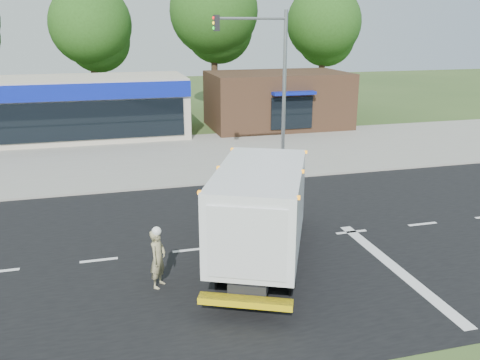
# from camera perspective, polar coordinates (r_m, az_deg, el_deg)

# --- Properties ---
(ground) EXTENTS (120.00, 120.00, 0.00)m
(ground) POSITION_cam_1_polar(r_m,az_deg,el_deg) (18.13, 3.85, -6.85)
(ground) COLOR #385123
(ground) RESTS_ON ground
(road_asphalt) EXTENTS (60.00, 14.00, 0.02)m
(road_asphalt) POSITION_cam_1_polar(r_m,az_deg,el_deg) (18.13, 3.85, -6.84)
(road_asphalt) COLOR black
(road_asphalt) RESTS_ON ground
(sidewalk) EXTENTS (60.00, 2.40, 0.12)m
(sidewalk) POSITION_cam_1_polar(r_m,az_deg,el_deg) (25.53, -2.07, 0.49)
(sidewalk) COLOR gray
(sidewalk) RESTS_ON ground
(parking_apron) EXTENTS (60.00, 9.00, 0.02)m
(parking_apron) POSITION_cam_1_polar(r_m,az_deg,el_deg) (31.03, -4.49, 3.36)
(parking_apron) COLOR gray
(parking_apron) RESTS_ON ground
(lane_markings) EXTENTS (55.20, 7.00, 0.01)m
(lane_markings) POSITION_cam_1_polar(r_m,az_deg,el_deg) (17.45, 9.54, -7.99)
(lane_markings) COLOR silver
(lane_markings) RESTS_ON road_asphalt
(ems_box_truck) EXTENTS (5.22, 7.83, 3.34)m
(ems_box_truck) POSITION_cam_1_polar(r_m,az_deg,el_deg) (15.96, 2.57, -2.77)
(ems_box_truck) COLOR black
(ems_box_truck) RESTS_ON ground
(emergency_worker) EXTENTS (0.70, 0.77, 1.87)m
(emergency_worker) POSITION_cam_1_polar(r_m,az_deg,el_deg) (14.95, -9.21, -8.59)
(emergency_worker) COLOR tan
(emergency_worker) RESTS_ON ground
(retail_strip_mall) EXTENTS (18.00, 6.20, 4.00)m
(retail_strip_mall) POSITION_cam_1_polar(r_m,az_deg,el_deg) (36.15, -20.68, 7.51)
(retail_strip_mall) COLOR #BDB19C
(retail_strip_mall) RESTS_ON ground
(brown_storefront) EXTENTS (10.00, 6.70, 4.00)m
(brown_storefront) POSITION_cam_1_polar(r_m,az_deg,el_deg) (38.12, 4.23, 8.98)
(brown_storefront) COLOR #382316
(brown_storefront) RESTS_ON ground
(traffic_signal_pole) EXTENTS (3.51, 0.25, 8.00)m
(traffic_signal_pole) POSITION_cam_1_polar(r_m,az_deg,el_deg) (24.65, 3.58, 11.42)
(traffic_signal_pole) COLOR gray
(traffic_signal_pole) RESTS_ON ground
(background_trees) EXTENTS (36.77, 7.39, 12.10)m
(background_trees) POSITION_cam_1_polar(r_m,az_deg,el_deg) (44.06, -9.45, 16.91)
(background_trees) COLOR #332114
(background_trees) RESTS_ON ground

